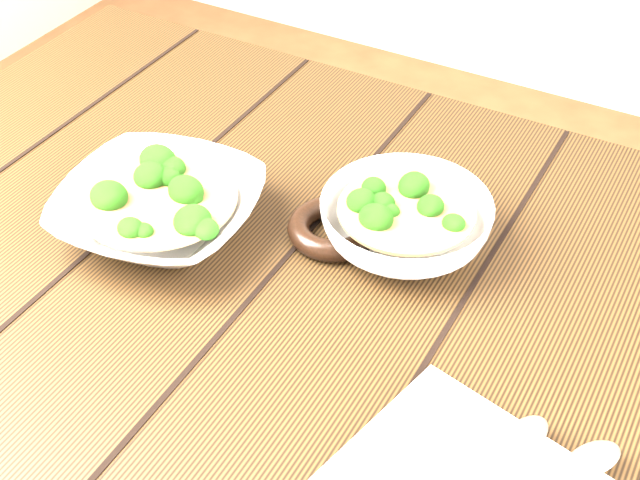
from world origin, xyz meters
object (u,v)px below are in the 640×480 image
Objects in this scene: soup_bowl_front at (159,209)px; trivet at (333,228)px; table at (305,336)px; soup_bowl_back at (405,222)px.

soup_bowl_front reaches higher than trivet.
soup_bowl_front is at bearing -155.24° from trivet.
table is 0.23m from soup_bowl_front.
trivet is (0.18, 0.08, -0.02)m from soup_bowl_front.
soup_bowl_front is 0.28m from soup_bowl_back.
table is at bearing -136.49° from soup_bowl_back.
soup_bowl_front is 0.20m from trivet.
soup_bowl_back is 1.86× the size of trivet.
soup_bowl_back reaches higher than table.
soup_bowl_back is at bearing 19.54° from trivet.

